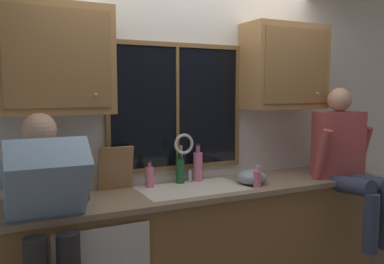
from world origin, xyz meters
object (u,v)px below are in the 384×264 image
object	(u,v)px
person_standing	(47,215)
person_sitting_on_counter	(347,157)
bottle_amber_small	(198,166)
soap_dispenser	(257,178)
bottle_tall_clear	(180,170)
bottle_green_glass	(150,177)
cutting_board	(116,168)
knife_block	(79,185)
mixing_bowl	(251,177)

from	to	relation	value
person_standing	person_sitting_on_counter	bearing A→B (deg)	0.59
bottle_amber_small	person_standing	bearing A→B (deg)	-157.77
soap_dispenser	bottle_tall_clear	size ratio (longest dim) A/B	0.66
bottle_green_glass	bottle_amber_small	size ratio (longest dim) A/B	0.68
person_sitting_on_counter	soap_dispenser	size ratio (longest dim) A/B	7.35
cutting_board	soap_dispenser	world-z (taller)	cutting_board
person_sitting_on_counter	bottle_green_glass	size ratio (longest dim) A/B	6.11
knife_block	bottle_tall_clear	distance (m)	0.84
bottle_amber_small	soap_dispenser	bearing A→B (deg)	-49.82
cutting_board	bottle_amber_small	xyz separation A→B (m)	(0.68, -0.01, -0.04)
soap_dispenser	bottle_green_glass	world-z (taller)	bottle_green_glass
person_sitting_on_counter	person_standing	bearing A→B (deg)	-179.41
person_sitting_on_counter	knife_block	size ratio (longest dim) A/B	3.92
person_sitting_on_counter	soap_dispenser	bearing A→B (deg)	173.15
cutting_board	bottle_tall_clear	distance (m)	0.52
knife_block	bottle_amber_small	distance (m)	1.00
person_standing	mixing_bowl	world-z (taller)	person_standing
mixing_bowl	bottle_green_glass	distance (m)	0.80
knife_block	cutting_board	distance (m)	0.36
person_standing	mixing_bowl	xyz separation A→B (m)	(1.56, 0.23, 0.03)
person_standing	cutting_board	distance (m)	0.76
person_sitting_on_counter	knife_block	xyz separation A→B (m)	(-2.14, 0.30, -0.08)
bottle_tall_clear	bottle_amber_small	distance (m)	0.17
person_sitting_on_counter	mixing_bowl	size ratio (longest dim) A/B	5.16
person_sitting_on_counter	knife_block	distance (m)	2.16
cutting_board	soap_dispenser	xyz separation A→B (m)	(1.00, -0.39, -0.10)
person_standing	cutting_board	bearing A→B (deg)	43.00
soap_dispenser	bottle_amber_small	bearing A→B (deg)	130.18
mixing_bowl	soap_dispenser	xyz separation A→B (m)	(-0.02, -0.10, 0.01)
person_standing	bottle_amber_small	world-z (taller)	person_standing
mixing_bowl	soap_dispenser	bearing A→B (deg)	-99.78
knife_block	soap_dispenser	size ratio (longest dim) A/B	1.87
bottle_green_glass	bottle_amber_small	xyz separation A→B (m)	(0.43, 0.03, 0.04)
cutting_board	bottle_tall_clear	xyz separation A→B (m)	(0.52, -0.02, -0.06)
cutting_board	bottle_amber_small	world-z (taller)	cutting_board
soap_dispenser	person_sitting_on_counter	bearing A→B (deg)	-6.85
knife_block	cutting_board	size ratio (longest dim) A/B	0.97
person_standing	mixing_bowl	size ratio (longest dim) A/B	6.24
soap_dispenser	bottle_amber_small	size ratio (longest dim) A/B	0.56
bottle_tall_clear	soap_dispenser	bearing A→B (deg)	-37.53
cutting_board	knife_block	bearing A→B (deg)	-148.31
person_sitting_on_counter	soap_dispenser	distance (m)	0.85
person_standing	bottle_tall_clear	bearing A→B (deg)	24.95
knife_block	bottle_tall_clear	xyz separation A→B (m)	(0.82, 0.17, -0.00)
bottle_tall_clear	mixing_bowl	bearing A→B (deg)	-28.19
soap_dispenser	bottle_tall_clear	xyz separation A→B (m)	(-0.48, 0.37, 0.04)
bottle_tall_clear	person_standing	bearing A→B (deg)	-155.05
person_sitting_on_counter	bottle_green_glass	bearing A→B (deg)	164.27
person_standing	bottle_green_glass	world-z (taller)	person_standing
knife_block	mixing_bowl	xyz separation A→B (m)	(1.32, -0.10, -0.05)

